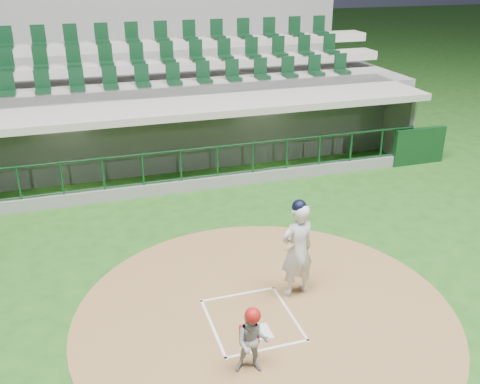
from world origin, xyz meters
name	(u,v)px	position (x,y,z in m)	size (l,w,h in m)	color
ground	(247,311)	(0.00, 0.00, 0.00)	(120.00, 120.00, 0.00)	#1D4C15
dirt_circle	(265,314)	(0.30, -0.20, 0.01)	(7.20, 7.20, 0.01)	brown
home_plate	(259,333)	(0.00, -0.70, 0.02)	(0.43, 0.43, 0.02)	silver
batter_box_chalk	(252,320)	(0.00, -0.30, 0.02)	(1.55, 1.80, 0.01)	white
dugout_structure	(173,140)	(0.15, 7.83, 0.96)	(16.40, 3.70, 3.00)	slate
seating_deck	(152,102)	(0.00, 10.91, 1.42)	(17.00, 6.72, 5.15)	slate
batter	(297,249)	(1.11, 0.27, 1.03)	(0.93, 0.93, 2.04)	silver
catcher	(252,340)	(-0.42, -1.54, 0.61)	(0.65, 0.57, 1.21)	#939298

